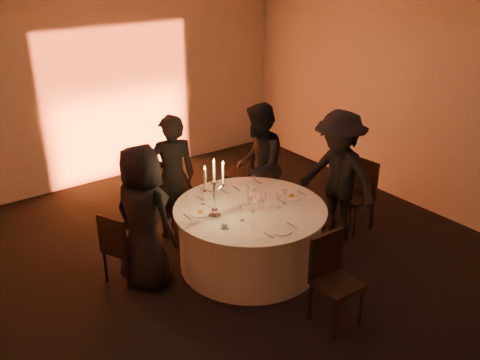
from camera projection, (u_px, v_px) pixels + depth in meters
floor at (250, 264)px, 6.55m from camera, size 7.00×7.00×0.00m
ceiling at (252, 8)px, 5.34m from camera, size 7.00×7.00×0.00m
wall_back at (118, 87)px, 8.52m from camera, size 7.00×0.00×7.00m
wall_right at (419, 105)px, 7.57m from camera, size 0.00×7.00×7.00m
uplighter_fixture at (133, 176)px, 8.89m from camera, size 0.25×0.12×0.10m
banquet_table at (250, 236)px, 6.39m from camera, size 1.80×1.80×0.77m
chair_left at (119, 245)px, 6.02m from camera, size 0.51×0.51×0.87m
chair_back_left at (162, 205)px, 6.97m from camera, size 0.48×0.48×0.85m
chair_back_right at (247, 169)px, 7.82m from camera, size 0.61×0.61×1.01m
chair_right at (358, 191)px, 7.21m from camera, size 0.45×0.45×0.96m
chair_front at (332, 274)px, 5.38m from camera, size 0.43×0.43×0.96m
guest_left at (143, 217)px, 5.88m from camera, size 0.77×0.94×1.67m
guest_back_left at (172, 177)px, 6.87m from camera, size 0.71×0.57×1.68m
guest_back_right at (258, 166)px, 7.20m from camera, size 1.05×1.04×1.71m
guest_right at (338, 178)px, 6.75m from camera, size 0.80×1.22×1.76m
plate_left at (200, 212)px, 6.10m from camera, size 0.36×0.26×0.08m
plate_back_left at (212, 195)px, 6.54m from camera, size 0.35×0.28×0.01m
plate_back_right at (247, 185)px, 6.81m from camera, size 0.35×0.27×0.01m
plate_right at (291, 196)px, 6.48m from camera, size 0.36×0.24×0.08m
plate_front at (280, 230)px, 5.73m from camera, size 0.35×0.25×0.01m
coffee_cup at (224, 225)px, 5.78m from camera, size 0.11×0.11×0.07m
candelabra at (215, 197)px, 5.93m from camera, size 0.30×0.14×0.71m
wine_glass_a at (285, 194)px, 6.26m from camera, size 0.07×0.07×0.19m
wine_glass_b at (242, 209)px, 5.89m from camera, size 0.07×0.07×0.19m
wine_glass_c at (279, 197)px, 6.17m from camera, size 0.07×0.07×0.19m
wine_glass_d at (248, 194)px, 6.26m from camera, size 0.07×0.07×0.19m
wine_glass_e at (249, 188)px, 6.40m from camera, size 0.07×0.07×0.19m
wine_glass_f at (203, 194)px, 6.26m from camera, size 0.07×0.07×0.19m
wine_glass_g at (254, 180)px, 6.61m from camera, size 0.07×0.07×0.19m
wine_glass_h at (253, 201)px, 6.08m from camera, size 0.07×0.07×0.19m
tumbler_a at (264, 197)px, 6.40m from camera, size 0.07×0.07×0.09m
tumbler_b at (261, 205)px, 6.20m from camera, size 0.07×0.07×0.09m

